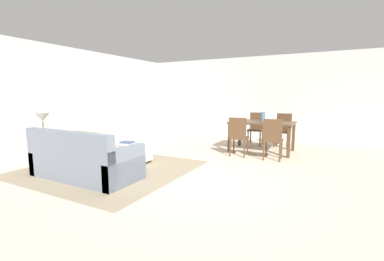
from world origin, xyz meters
name	(u,v)px	position (x,y,z in m)	size (l,w,h in m)	color
ground_plane	(204,179)	(0.00, 0.00, 0.00)	(10.80, 10.80, 0.00)	beige
wall_back	(268,97)	(0.00, 5.00, 1.35)	(9.00, 0.12, 2.70)	beige
wall_left	(57,98)	(-4.50, 0.50, 1.35)	(0.12, 11.00, 2.70)	beige
area_rug	(109,168)	(-1.90, -0.31, 0.00)	(3.00, 2.80, 0.01)	gray
couch	(84,161)	(-1.87, -0.92, 0.30)	(1.94, 0.86, 0.86)	slate
ottoman_table	(127,151)	(-1.93, 0.25, 0.24)	(1.00, 0.47, 0.42)	silver
side_table	(45,145)	(-3.14, -0.79, 0.44)	(0.40, 0.40, 0.56)	olive
table_lamp	(43,119)	(-3.14, -0.79, 0.97)	(0.26, 0.26, 0.53)	brown
dining_table	(262,125)	(0.35, 2.69, 0.67)	(1.54, 0.97, 0.76)	#513823
dining_chair_near_left	(238,135)	(0.00, 1.86, 0.52)	(0.43, 0.43, 0.92)	#513823
dining_chair_near_right	(273,137)	(0.78, 1.86, 0.52)	(0.42, 0.42, 0.92)	#513823
dining_chair_far_left	(256,127)	(-0.02, 3.57, 0.52)	(0.42, 0.42, 0.92)	#513823
dining_chair_far_right	(283,128)	(0.74, 3.56, 0.52)	(0.42, 0.42, 0.92)	#513823
vase_centerpiece	(263,117)	(0.37, 2.67, 0.88)	(0.11, 0.11, 0.25)	slate
book_on_ottoman	(127,142)	(-1.92, 0.25, 0.43)	(0.26, 0.20, 0.03)	#3F4C72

